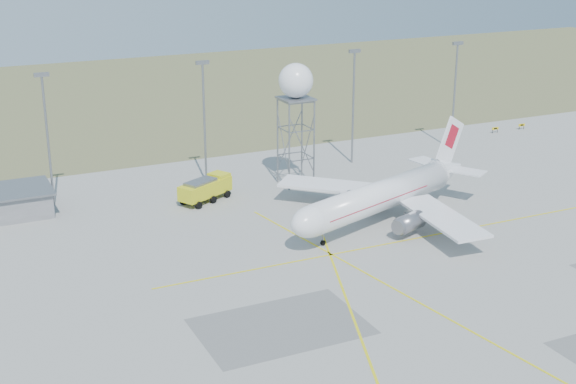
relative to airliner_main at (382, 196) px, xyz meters
name	(u,v)px	position (x,y,z in m)	size (l,w,h in m)	color
ground	(520,349)	(-6.63, -37.55, -4.00)	(400.00, 400.00, 0.00)	#A5A59F
grass_strip	(143,96)	(-6.63, 102.45, -3.99)	(400.00, 120.00, 0.03)	#576437
mast_a	(47,128)	(-41.63, 28.45, 8.07)	(2.20, 0.50, 20.50)	slate
mast_b	(204,112)	(-16.63, 28.45, 8.07)	(2.20, 0.50, 20.50)	slate
mast_c	(353,97)	(11.37, 28.45, 8.07)	(2.20, 0.50, 20.50)	slate
mast_d	(455,87)	(33.37, 28.45, 8.07)	(2.20, 0.50, 20.50)	slate
taxi_sign_near	(495,129)	(48.97, 34.45, -3.12)	(1.60, 0.17, 1.20)	black
taxi_sign_far	(522,125)	(55.97, 34.45, -3.12)	(1.60, 0.17, 1.20)	black
airliner_main	(382,196)	(0.00, 0.00, 0.00)	(37.35, 35.16, 13.06)	white
radar_tower	(296,118)	(-3.47, 21.33, 7.35)	(5.59, 5.59, 20.23)	slate
fire_truck	(206,190)	(-19.67, 19.93, -2.21)	(9.72, 7.15, 3.74)	#CDCC18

